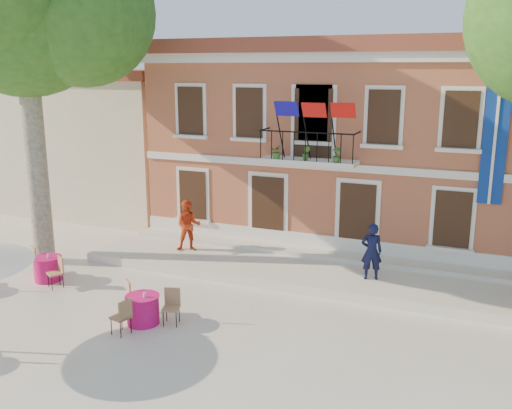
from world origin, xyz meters
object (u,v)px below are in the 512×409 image
(pedestrian_orange, at_px, (188,226))
(cafe_table_4, at_px, (143,308))
(pedestrian_navy, at_px, (372,251))
(plane_tree_west, at_px, (22,6))
(cafe_table_3, at_px, (48,268))

(pedestrian_orange, xyz_separation_m, cafe_table_4, (1.42, -5.03, -0.77))
(pedestrian_navy, height_order, pedestrian_orange, pedestrian_orange)
(plane_tree_west, relative_size, cafe_table_3, 6.10)
(plane_tree_west, relative_size, pedestrian_orange, 6.33)
(pedestrian_orange, distance_m, cafe_table_3, 4.75)
(cafe_table_3, relative_size, cafe_table_4, 1.02)
(cafe_table_4, bearing_deg, pedestrian_orange, 105.72)
(pedestrian_navy, distance_m, pedestrian_orange, 6.41)
(pedestrian_navy, distance_m, cafe_table_3, 10.03)
(pedestrian_orange, bearing_deg, cafe_table_4, -99.67)
(plane_tree_west, height_order, pedestrian_orange, plane_tree_west)
(cafe_table_4, bearing_deg, pedestrian_navy, 43.29)
(plane_tree_west, relative_size, pedestrian_navy, 6.53)
(pedestrian_navy, bearing_deg, plane_tree_west, -9.21)
(cafe_table_3, height_order, cafe_table_4, same)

